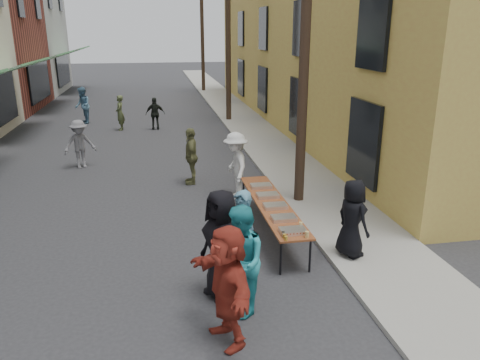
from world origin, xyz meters
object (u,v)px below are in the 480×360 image
object	(u,v)px
serving_table	(272,204)
server	(352,218)
utility_pole_mid	(228,29)
catering_tray_sausage	(293,231)
guest_front_a	(222,244)
utility_pole_near	(306,28)
utility_pole_far	(202,29)
guest_front_c	(240,262)

from	to	relation	value
serving_table	server	bearing A→B (deg)	-50.04
utility_pole_mid	serving_table	size ratio (longest dim) A/B	2.25
catering_tray_sausage	guest_front_a	distance (m)	1.66
guest_front_a	utility_pole_near	bearing A→B (deg)	122.60
guest_front_a	utility_pole_far	bearing A→B (deg)	149.87
server	utility_pole_far	bearing A→B (deg)	-19.03
catering_tray_sausage	server	xyz separation A→B (m)	(1.27, 0.14, 0.11)
catering_tray_sausage	guest_front_a	size ratio (longest dim) A/B	0.26
utility_pole_near	catering_tray_sausage	world-z (taller)	utility_pole_near
utility_pole_mid	catering_tray_sausage	world-z (taller)	utility_pole_mid
serving_table	guest_front_a	distance (m)	2.81
server	guest_front_c	bearing A→B (deg)	100.61
utility_pole_far	serving_table	xyz separation A→B (m)	(-1.22, -25.82, -3.79)
utility_pole_mid	utility_pole_far	size ratio (longest dim) A/B	1.00
serving_table	guest_front_c	world-z (taller)	guest_front_c
utility_pole_near	catering_tray_sausage	bearing A→B (deg)	-109.29
utility_pole_mid	server	distance (m)	15.75
serving_table	catering_tray_sausage	size ratio (longest dim) A/B	8.00
utility_pole_mid	guest_front_c	distance (m)	17.33
utility_pole_near	catering_tray_sausage	size ratio (longest dim) A/B	18.00
utility_pole_near	utility_pole_far	distance (m)	24.00
utility_pole_near	guest_front_c	xyz separation A→B (m)	(-2.48, -4.78, -3.57)
catering_tray_sausage	guest_front_a	bearing A→B (deg)	-153.95
serving_table	guest_front_a	xyz separation A→B (m)	(-1.48, -2.38, 0.26)
server	catering_tray_sausage	bearing A→B (deg)	77.12
utility_pole_mid	serving_table	bearing A→B (deg)	-95.03
utility_pole_near	guest_front_c	size ratio (longest dim) A/B	4.83
utility_pole_far	catering_tray_sausage	size ratio (longest dim) A/B	18.00
utility_pole_far	utility_pole_mid	bearing A→B (deg)	-90.00
guest_front_a	serving_table	bearing A→B (deg)	123.35
utility_pole_mid	server	size ratio (longest dim) A/B	5.62
guest_front_a	guest_front_c	size ratio (longest dim) A/B	1.05
utility_pole_mid	server	xyz separation A→B (m)	(0.05, -15.34, -3.60)
utility_pole_mid	catering_tray_sausage	size ratio (longest dim) A/B	18.00
utility_pole_far	serving_table	world-z (taller)	utility_pole_far
utility_pole_mid	catering_tray_sausage	bearing A→B (deg)	-94.49
utility_pole_near	utility_pole_far	world-z (taller)	same
utility_pole_near	guest_front_a	size ratio (longest dim) A/B	4.60
serving_table	utility_pole_near	bearing A→B (deg)	56.31
serving_table	catering_tray_sausage	xyz separation A→B (m)	(-0.00, -1.65, 0.08)
utility_pole_near	catering_tray_sausage	xyz separation A→B (m)	(-1.22, -3.47, -3.71)
utility_pole_near	utility_pole_mid	size ratio (longest dim) A/B	1.00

